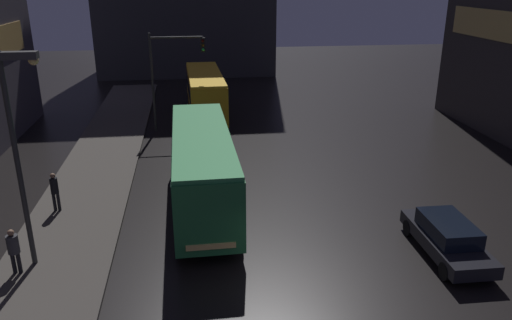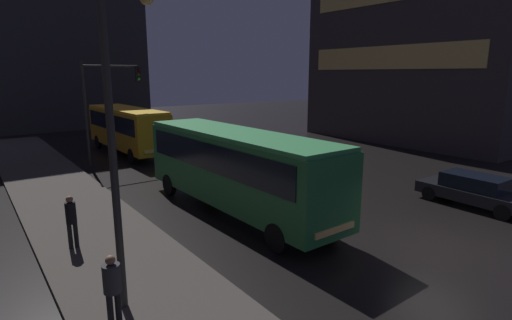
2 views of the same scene
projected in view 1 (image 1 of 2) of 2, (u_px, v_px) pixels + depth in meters
name	position (u px, v px, depth m)	size (l,w,h in m)	color
ground_plane	(317.00, 287.00, 16.68)	(120.00, 120.00, 0.00)	black
sidewalk_left	(91.00, 184.00, 24.83)	(4.00, 48.00, 0.15)	#47423D
bus_near	(202.00, 162.00, 21.97)	(2.70, 10.86, 3.42)	#236B38
bus_far	(205.00, 90.00, 36.24)	(2.65, 10.02, 3.28)	orange
car_taxi	(447.00, 237.00, 18.43)	(1.85, 4.59, 1.41)	black
pedestrian_near	(55.00, 189.00, 21.48)	(0.45, 0.45, 1.75)	black
pedestrian_mid	(13.00, 247.00, 16.91)	(0.41, 0.41, 1.67)	black
traffic_light_main	(170.00, 66.00, 32.18)	(3.57, 0.35, 6.45)	#2D2D2D
street_lamp_sidewalk	(20.00, 129.00, 16.16)	(1.25, 0.36, 7.49)	#2D2D2D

